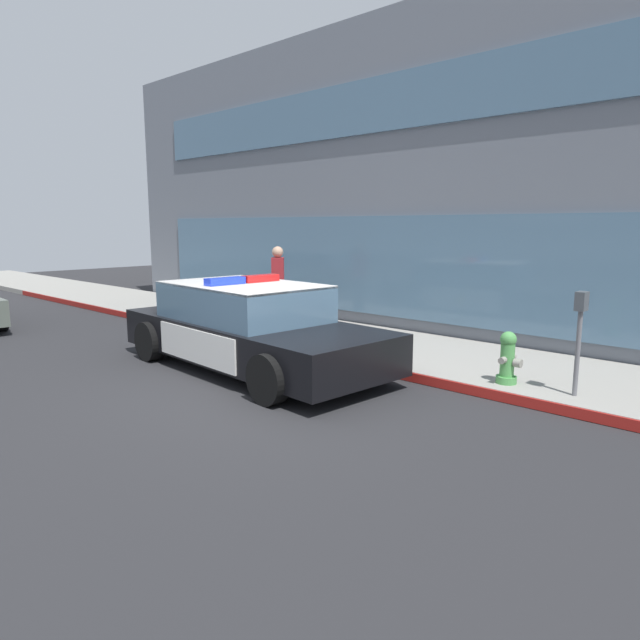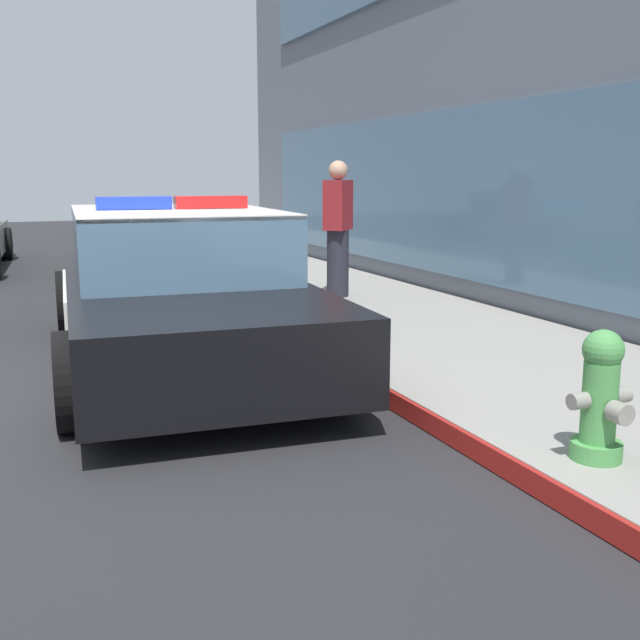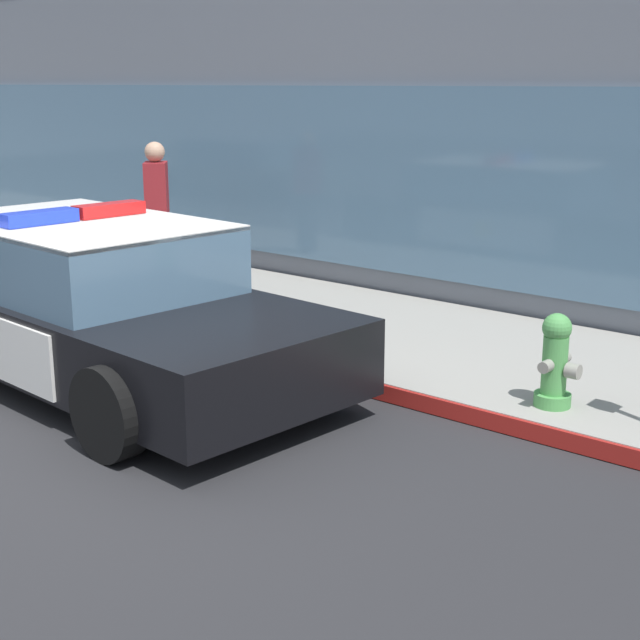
% 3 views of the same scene
% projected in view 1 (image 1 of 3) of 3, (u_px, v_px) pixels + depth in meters
% --- Properties ---
extents(ground, '(48.00, 48.00, 0.00)m').
position_uv_depth(ground, '(272.00, 393.00, 7.83)').
color(ground, '#262628').
extents(sidewalk, '(48.00, 2.75, 0.15)m').
position_uv_depth(sidewalk, '(403.00, 351.00, 10.10)').
color(sidewalk, gray).
rests_on(sidewalk, ground).
extents(curb_red_paint, '(28.80, 0.04, 0.14)m').
position_uv_depth(curb_red_paint, '(354.00, 365.00, 9.10)').
color(curb_red_paint, maroon).
rests_on(curb_red_paint, ground).
extents(storefront_building, '(21.73, 8.34, 6.59)m').
position_uv_depth(storefront_building, '(536.00, 184.00, 13.62)').
color(storefront_building, slate).
rests_on(storefront_building, ground).
extents(police_cruiser, '(5.13, 2.40, 1.49)m').
position_uv_depth(police_cruiser, '(249.00, 327.00, 9.08)').
color(police_cruiser, black).
rests_on(police_cruiser, ground).
extents(fire_hydrant, '(0.34, 0.39, 0.73)m').
position_uv_depth(fire_hydrant, '(508.00, 358.00, 7.71)').
color(fire_hydrant, '#4C994C').
rests_on(fire_hydrant, sidewalk).
extents(pedestrian_on_sidewalk, '(0.47, 0.47, 1.71)m').
position_uv_depth(pedestrian_on_sidewalk, '(278.00, 286.00, 12.14)').
color(pedestrian_on_sidewalk, '#23232D').
rests_on(pedestrian_on_sidewalk, sidewalk).
extents(parking_meter, '(0.12, 0.18, 1.34)m').
position_uv_depth(parking_meter, '(580.00, 324.00, 7.05)').
color(parking_meter, slate).
rests_on(parking_meter, sidewalk).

